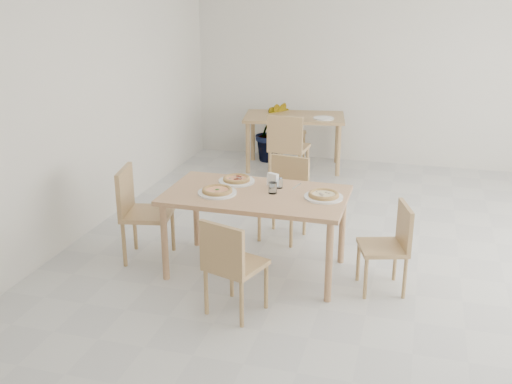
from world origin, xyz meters
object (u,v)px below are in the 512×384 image
(plate_margherita, at_px, (217,193))
(tumbler_b, at_px, (279,183))
(second_table, at_px, (294,122))
(plate_mushroom, at_px, (324,197))
(potted_plant, at_px, (272,132))
(pizza_margherita, at_px, (217,190))
(pizza_mushroom, at_px, (324,194))
(chair_back_s, at_px, (287,144))
(chair_south, at_px, (230,261))
(chair_north, at_px, (286,192))
(tumbler_a, at_px, (273,188))
(chair_west, at_px, (138,207))
(chair_back_n, at_px, (293,125))
(plate_pepperoni, at_px, (237,181))
(plate_empty, at_px, (324,118))
(chair_east, at_px, (392,241))
(pizza_pepperoni, at_px, (237,179))
(napkin_holder, at_px, (273,180))
(main_table, at_px, (256,201))

(plate_margherita, relative_size, tumbler_b, 3.78)
(second_table, bearing_deg, plate_mushroom, -83.26)
(potted_plant, bearing_deg, pizza_margherita, -83.45)
(pizza_mushroom, bearing_deg, chair_back_s, 109.58)
(chair_south, xyz_separation_m, chair_north, (0.05, 1.67, 0.01))
(tumbler_a, bearing_deg, chair_west, -176.70)
(tumbler_a, height_order, chair_back_n, tumbler_a)
(chair_back_n, bearing_deg, plate_margherita, -101.95)
(plate_mushroom, distance_m, plate_pepperoni, 0.87)
(chair_back_n, relative_size, plate_empty, 2.77)
(chair_back_s, relative_size, plate_empty, 3.35)
(plate_empty, bearing_deg, chair_east, -70.63)
(plate_pepperoni, relative_size, pizza_margherita, 1.10)
(tumbler_a, distance_m, plate_empty, 3.12)
(chair_north, distance_m, chair_east, 1.43)
(pizza_pepperoni, height_order, plate_empty, pizza_pepperoni)
(pizza_mushroom, distance_m, napkin_holder, 0.52)
(tumbler_b, bearing_deg, chair_back_n, 100.35)
(chair_west, relative_size, potted_plant, 1.01)
(pizza_pepperoni, bearing_deg, potted_plant, 98.41)
(plate_margherita, relative_size, potted_plant, 0.39)
(tumbler_a, bearing_deg, chair_back_s, 99.77)
(chair_back_n, bearing_deg, chair_south, -98.31)
(tumbler_a, xyz_separation_m, tumbler_b, (0.02, 0.16, -0.00))
(plate_mushroom, distance_m, second_table, 3.35)
(pizza_mushroom, bearing_deg, tumbler_b, 160.16)
(chair_east, xyz_separation_m, plate_empty, (-1.12, 3.19, 0.31))
(pizza_pepperoni, bearing_deg, chair_west, -161.93)
(tumbler_b, bearing_deg, chair_back_s, 100.84)
(chair_east, bearing_deg, chair_back_s, -166.80)
(pizza_pepperoni, xyz_separation_m, chair_back_s, (-0.02, 2.24, -0.24))
(main_table, xyz_separation_m, chair_east, (1.19, -0.03, -0.23))
(plate_pepperoni, xyz_separation_m, tumbler_b, (0.42, -0.06, 0.04))
(chair_east, distance_m, plate_empty, 3.39)
(chair_south, distance_m, chair_north, 1.67)
(pizza_margherita, xyz_separation_m, pizza_pepperoni, (0.07, 0.35, 0.00))
(tumbler_a, bearing_deg, chair_north, 94.74)
(chair_east, distance_m, potted_plant, 4.02)
(napkin_holder, bearing_deg, chair_east, 10.58)
(chair_north, height_order, plate_pepperoni, chair_north)
(chair_back_n, bearing_deg, tumbler_a, -95.19)
(chair_back_n, height_order, plate_empty, chair_back_n)
(pizza_mushroom, height_order, potted_plant, potted_plant)
(chair_west, bearing_deg, napkin_holder, -90.19)
(pizza_mushroom, distance_m, pizza_pepperoni, 0.87)
(chair_east, relative_size, napkin_holder, 6.05)
(chair_south, relative_size, chair_west, 0.90)
(pizza_margherita, height_order, pizza_mushroom, same)
(chair_east, relative_size, potted_plant, 0.87)
(plate_mushroom, bearing_deg, potted_plant, 110.99)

